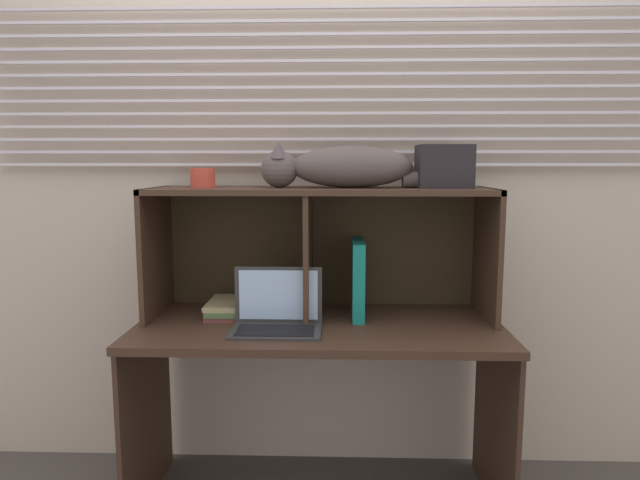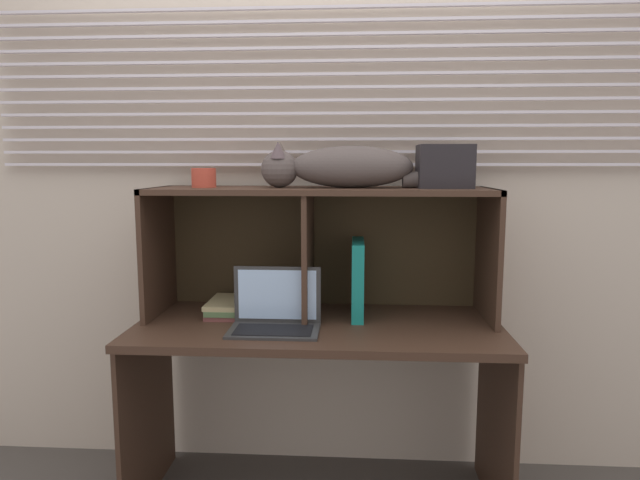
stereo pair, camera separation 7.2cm
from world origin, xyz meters
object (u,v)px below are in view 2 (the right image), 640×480
(laptop, at_px, (275,316))
(storage_box, at_px, (444,167))
(small_basket, at_px, (204,178))
(cat, at_px, (342,167))
(book_stack, at_px, (232,307))
(binder_upright, at_px, (358,279))

(laptop, xyz_separation_m, storage_box, (0.63, 0.20, 0.55))
(laptop, relative_size, small_basket, 3.42)
(laptop, height_order, small_basket, small_basket)
(cat, height_order, small_basket, cat)
(book_stack, bearing_deg, storage_box, 0.44)
(cat, distance_m, book_stack, 0.72)
(laptop, xyz_separation_m, book_stack, (-0.21, 0.20, -0.02))
(cat, distance_m, laptop, 0.63)
(laptop, relative_size, storage_box, 1.60)
(cat, bearing_deg, binder_upright, 0.00)
(cat, xyz_separation_m, book_stack, (-0.45, -0.01, -0.56))
(binder_upright, relative_size, small_basket, 3.17)
(binder_upright, distance_m, small_basket, 0.73)
(laptop, bearing_deg, book_stack, 136.41)
(laptop, bearing_deg, binder_upright, 33.60)
(binder_upright, xyz_separation_m, storage_box, (0.33, 0.00, 0.44))
(cat, xyz_separation_m, storage_box, (0.39, 0.00, 0.00))
(small_basket, bearing_deg, laptop, -33.12)
(binder_upright, distance_m, book_stack, 0.52)
(binder_upright, bearing_deg, small_basket, 180.00)
(small_basket, bearing_deg, book_stack, -3.55)
(cat, height_order, binder_upright, cat)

